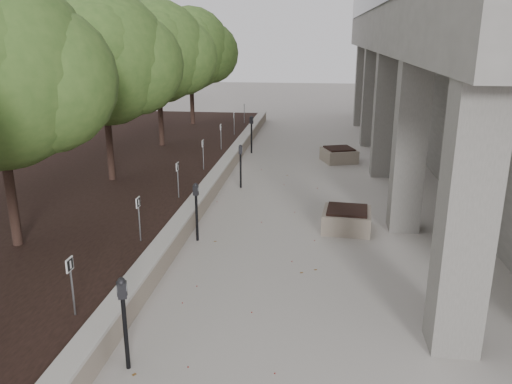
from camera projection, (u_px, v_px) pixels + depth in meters
The scene contains 21 objects.
ground at pixel (219, 368), 7.29m from camera, with size 90.00×90.00×0.00m, color #AFA9A0.
retaining_wall at pixel (217, 178), 15.97m from camera, with size 0.39×26.00×0.50m, color tan, non-canonical shape.
planting_bed at pixel (104, 176), 16.42m from camera, with size 7.00×26.00×0.40m, color black.
crabapple_tree_3 at pixel (105, 87), 14.53m from camera, with size 4.60×4.00×5.44m, color #385922, non-canonical shape.
crabapple_tree_4 at pixel (158, 74), 19.27m from camera, with size 4.60×4.00×5.44m, color #385922, non-canonical shape.
crabapple_tree_5 at pixel (191, 66), 24.01m from camera, with size 4.60×4.00×5.44m, color #385922, non-canonical shape.
parking_sign_2 at pixel (72, 287), 7.79m from camera, with size 0.04×0.22×0.96m, color black, non-canonical shape.
parking_sign_3 at pixel (139, 219), 10.63m from camera, with size 0.04×0.22×0.96m, color black, non-canonical shape.
parking_sign_4 at pixel (178, 180), 13.47m from camera, with size 0.04×0.22×0.96m, color black, non-canonical shape.
parking_sign_5 at pixel (203, 155), 16.32m from camera, with size 0.04×0.22×0.96m, color black, non-canonical shape.
parking_sign_6 at pixel (221, 137), 19.16m from camera, with size 0.04×0.22×0.96m, color black, non-canonical shape.
parking_sign_7 at pixel (234, 124), 22.01m from camera, with size 0.04×0.22×0.96m, color black, non-canonical shape.
parking_sign_8 at pixel (244, 113), 24.85m from camera, with size 0.04×0.22×0.96m, color black, non-canonical shape.
parking_meter_1 at pixel (125, 325), 7.10m from camera, with size 0.14×0.10×1.41m, color black, non-canonical shape.
parking_meter_2 at pixel (125, 322), 7.19m from camera, with size 0.14×0.10×1.38m, color black, non-canonical shape.
parking_meter_3 at pixel (197, 212), 11.62m from camera, with size 0.14×0.10×1.38m, color black, non-canonical shape.
parking_meter_4 at pixel (241, 166), 15.68m from camera, with size 0.13×0.10×1.36m, color black, non-canonical shape.
parking_meter_5 at pixel (251, 135), 20.30m from camera, with size 0.15×0.11×1.49m, color black, non-canonical shape.
planter_front at pixel (347, 219), 12.41m from camera, with size 1.14×1.14×0.53m, color tan, non-canonical shape.
planter_back at pixel (339, 155), 19.07m from camera, with size 1.14×1.14×0.53m, color tan, non-canonical shape.
berry_scatter at pixel (256, 236), 12.04m from camera, with size 3.30×14.10×0.02m, color maroon, non-canonical shape.
Camera 1 is at (1.30, -6.11, 4.55)m, focal length 35.95 mm.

